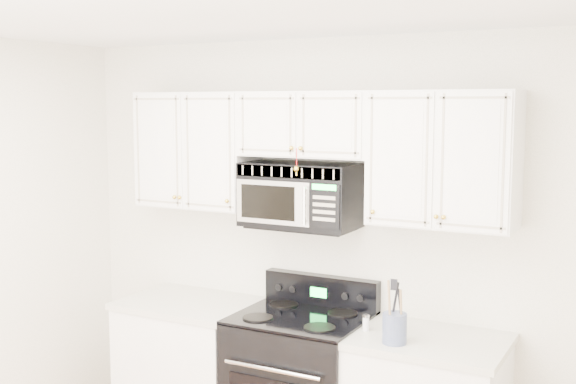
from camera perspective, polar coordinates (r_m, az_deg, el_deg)
The scene contains 7 objects.
room at distance 3.14m, azimuth -11.39°, elevation -9.74°, with size 3.51×3.51×2.61m.
base_cabinet_left at distance 4.96m, azimuth -7.65°, elevation -13.98°, with size 0.86×0.65×0.92m.
upper_cabinets at distance 4.35m, azimuth 1.77°, elevation 3.52°, with size 2.44×0.37×0.75m.
microwave at distance 4.39m, azimuth 0.95°, elevation -0.23°, with size 0.70×0.40×0.39m.
utensil_crock at distance 3.96m, azimuth 8.42°, elevation -10.53°, with size 0.13×0.13×0.35m.
shaker_salt at distance 4.17m, azimuth 6.18°, elevation -10.22°, with size 0.04×0.04×0.09m.
shaker_pepper at distance 4.15m, azimuth 8.68°, elevation -10.19°, with size 0.05×0.05×0.11m.
Camera 1 is at (1.92, -2.31, 2.19)m, focal length 45.00 mm.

